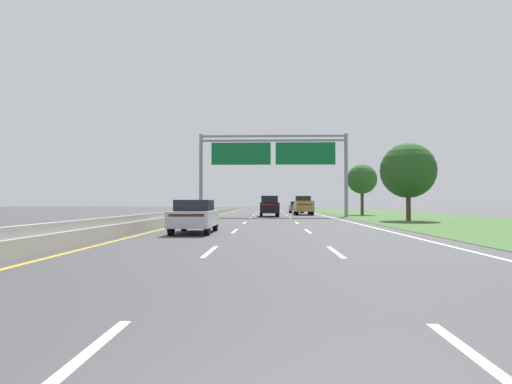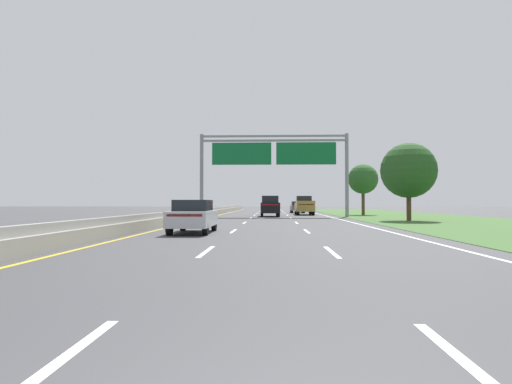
{
  "view_description": "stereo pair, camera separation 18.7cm",
  "coord_description": "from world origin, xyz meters",
  "px_view_note": "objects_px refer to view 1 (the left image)",
  "views": [
    {
      "loc": [
        -0.09,
        -2.24,
        1.46
      ],
      "look_at": [
        -1.09,
        30.09,
        2.23
      ],
      "focal_mm": 30.25,
      "sensor_mm": 36.0,
      "label": 1
    },
    {
      "loc": [
        0.09,
        -2.24,
        1.46
      ],
      "look_at": [
        -1.09,
        30.09,
        2.23
      ],
      "focal_mm": 30.25,
      "sensor_mm": 36.0,
      "label": 2
    }
  ],
  "objects_px": {
    "pickup_truck_gold": "(303,206)",
    "car_grey_right_lane_sedan": "(296,207)",
    "car_black_centre_lane_suv": "(269,206)",
    "car_silver_left_lane_sedan": "(195,216)",
    "overhead_sign_gantry": "(273,157)",
    "roadside_tree_far": "(362,179)",
    "roadside_tree_mid": "(408,171)"
  },
  "relations": [
    {
      "from": "overhead_sign_gantry",
      "to": "roadside_tree_mid",
      "type": "distance_m",
      "value": 14.26
    },
    {
      "from": "overhead_sign_gantry",
      "to": "pickup_truck_gold",
      "type": "height_order",
      "value": "overhead_sign_gantry"
    },
    {
      "from": "car_black_centre_lane_suv",
      "to": "car_silver_left_lane_sedan",
      "type": "bearing_deg",
      "value": 169.95
    },
    {
      "from": "pickup_truck_gold",
      "to": "car_silver_left_lane_sedan",
      "type": "xyz_separation_m",
      "value": [
        -7.5,
        -29.92,
        -0.26
      ]
    },
    {
      "from": "car_grey_right_lane_sedan",
      "to": "roadside_tree_mid",
      "type": "relative_size",
      "value": 0.72
    },
    {
      "from": "car_silver_left_lane_sedan",
      "to": "roadside_tree_far",
      "type": "bearing_deg",
      "value": -26.28
    },
    {
      "from": "overhead_sign_gantry",
      "to": "roadside_tree_far",
      "type": "bearing_deg",
      "value": 30.72
    },
    {
      "from": "overhead_sign_gantry",
      "to": "car_silver_left_lane_sedan",
      "type": "height_order",
      "value": "overhead_sign_gantry"
    },
    {
      "from": "car_black_centre_lane_suv",
      "to": "car_grey_right_lane_sedan",
      "type": "bearing_deg",
      "value": -15.04
    },
    {
      "from": "pickup_truck_gold",
      "to": "car_grey_right_lane_sedan",
      "type": "bearing_deg",
      "value": 1.41
    },
    {
      "from": "pickup_truck_gold",
      "to": "roadside_tree_far",
      "type": "bearing_deg",
      "value": -96.24
    },
    {
      "from": "overhead_sign_gantry",
      "to": "car_black_centre_lane_suv",
      "type": "xyz_separation_m",
      "value": [
        -0.4,
        0.71,
        -4.91
      ]
    },
    {
      "from": "overhead_sign_gantry",
      "to": "pickup_truck_gold",
      "type": "xyz_separation_m",
      "value": [
        3.57,
        6.79,
        -4.93
      ]
    },
    {
      "from": "pickup_truck_gold",
      "to": "car_silver_left_lane_sedan",
      "type": "height_order",
      "value": "pickup_truck_gold"
    },
    {
      "from": "overhead_sign_gantry",
      "to": "pickup_truck_gold",
      "type": "relative_size",
      "value": 2.79
    },
    {
      "from": "car_grey_right_lane_sedan",
      "to": "roadside_tree_far",
      "type": "bearing_deg",
      "value": -146.81
    },
    {
      "from": "pickup_truck_gold",
      "to": "car_black_centre_lane_suv",
      "type": "xyz_separation_m",
      "value": [
        -3.97,
        -6.09,
        0.02
      ]
    },
    {
      "from": "pickup_truck_gold",
      "to": "car_silver_left_lane_sedan",
      "type": "bearing_deg",
      "value": 165.9
    },
    {
      "from": "pickup_truck_gold",
      "to": "roadside_tree_mid",
      "type": "distance_m",
      "value": 17.88
    },
    {
      "from": "car_silver_left_lane_sedan",
      "to": "roadside_tree_far",
      "type": "distance_m",
      "value": 32.61
    },
    {
      "from": "overhead_sign_gantry",
      "to": "car_silver_left_lane_sedan",
      "type": "bearing_deg",
      "value": -99.65
    },
    {
      "from": "pickup_truck_gold",
      "to": "car_grey_right_lane_sedan",
      "type": "distance_m",
      "value": 9.58
    },
    {
      "from": "car_silver_left_lane_sedan",
      "to": "car_grey_right_lane_sedan",
      "type": "relative_size",
      "value": 1.0
    },
    {
      "from": "roadside_tree_far",
      "to": "car_grey_right_lane_sedan",
      "type": "bearing_deg",
      "value": 123.78
    },
    {
      "from": "car_black_centre_lane_suv",
      "to": "roadside_tree_mid",
      "type": "height_order",
      "value": "roadside_tree_mid"
    },
    {
      "from": "pickup_truck_gold",
      "to": "car_black_centre_lane_suv",
      "type": "height_order",
      "value": "pickup_truck_gold"
    },
    {
      "from": "roadside_tree_mid",
      "to": "roadside_tree_far",
      "type": "bearing_deg",
      "value": 91.02
    },
    {
      "from": "overhead_sign_gantry",
      "to": "car_black_centre_lane_suv",
      "type": "relative_size",
      "value": 3.17
    },
    {
      "from": "car_grey_right_lane_sedan",
      "to": "roadside_tree_mid",
      "type": "height_order",
      "value": "roadside_tree_mid"
    },
    {
      "from": "overhead_sign_gantry",
      "to": "roadside_tree_far",
      "type": "distance_m",
      "value": 12.04
    },
    {
      "from": "car_silver_left_lane_sedan",
      "to": "roadside_tree_mid",
      "type": "relative_size",
      "value": 0.72
    },
    {
      "from": "car_black_centre_lane_suv",
      "to": "car_grey_right_lane_sedan",
      "type": "xyz_separation_m",
      "value": [
        3.73,
        15.66,
        -0.28
      ]
    }
  ]
}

